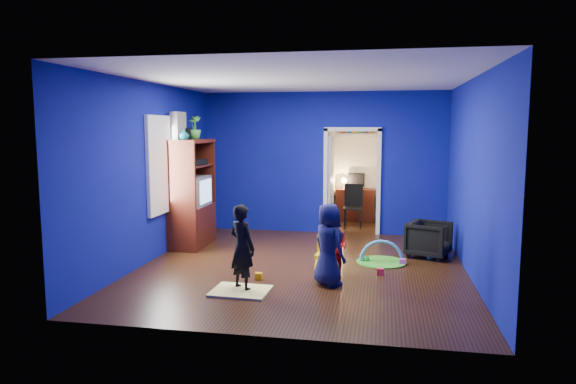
% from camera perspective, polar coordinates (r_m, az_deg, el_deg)
% --- Properties ---
extents(floor, '(5.00, 5.50, 0.01)m').
position_cam_1_polar(floor, '(8.14, 1.56, -8.32)').
color(floor, black).
rests_on(floor, ground).
extents(ceiling, '(5.00, 5.50, 0.01)m').
position_cam_1_polar(ceiling, '(7.88, 1.64, 12.46)').
color(ceiling, white).
rests_on(ceiling, wall_back).
extents(wall_back, '(5.00, 0.02, 2.90)m').
position_cam_1_polar(wall_back, '(10.60, 3.90, 3.24)').
color(wall_back, navy).
rests_on(wall_back, floor).
extents(wall_front, '(5.00, 0.02, 2.90)m').
position_cam_1_polar(wall_front, '(5.20, -3.09, -0.83)').
color(wall_front, navy).
rests_on(wall_front, floor).
extents(wall_left, '(0.02, 5.50, 2.90)m').
position_cam_1_polar(wall_left, '(8.62, -15.06, 2.11)').
color(wall_left, navy).
rests_on(wall_left, floor).
extents(wall_right, '(0.02, 5.50, 2.90)m').
position_cam_1_polar(wall_right, '(7.89, 19.85, 1.49)').
color(wall_right, navy).
rests_on(wall_right, floor).
extents(alcove, '(1.00, 1.75, 2.50)m').
position_cam_1_polar(alcove, '(11.43, 7.39, 2.48)').
color(alcove, silver).
rests_on(alcove, floor).
extents(armchair, '(0.85, 0.84, 0.61)m').
position_cam_1_polar(armchair, '(8.99, 15.38, -5.09)').
color(armchair, black).
rests_on(armchair, floor).
extents(child_black, '(0.51, 0.47, 1.17)m').
position_cam_1_polar(child_black, '(6.91, -5.11, -6.16)').
color(child_black, black).
rests_on(child_black, floor).
extents(child_navy, '(0.65, 0.66, 1.14)m').
position_cam_1_polar(child_navy, '(7.12, 4.54, -5.84)').
color(child_navy, '#0F1439').
rests_on(child_navy, floor).
extents(toddler_red, '(0.56, 0.53, 0.91)m').
position_cam_1_polar(toddler_red, '(7.51, 5.15, -6.10)').
color(toddler_red, red).
rests_on(toddler_red, floor).
extents(vase, '(0.20, 0.20, 0.19)m').
position_cam_1_polar(vase, '(9.20, -11.49, 6.29)').
color(vase, '#0C5E60').
rests_on(vase, tv_armoire).
extents(potted_plant, '(0.27, 0.27, 0.43)m').
position_cam_1_polar(potted_plant, '(9.68, -10.35, 7.07)').
color(potted_plant, '#388C33').
rests_on(potted_plant, tv_armoire).
extents(tv_armoire, '(0.58, 1.14, 1.96)m').
position_cam_1_polar(tv_armoire, '(9.55, -10.66, -0.13)').
color(tv_armoire, '#3F1B0A').
rests_on(tv_armoire, floor).
extents(crt_tv, '(0.46, 0.70, 0.54)m').
position_cam_1_polar(crt_tv, '(9.53, -10.44, 0.10)').
color(crt_tv, silver).
rests_on(crt_tv, tv_armoire).
extents(yellow_blanket, '(0.77, 0.63, 0.03)m').
position_cam_1_polar(yellow_blanket, '(6.97, -5.28, -10.90)').
color(yellow_blanket, '#F2E07A').
rests_on(yellow_blanket, floor).
extents(hopper_ball, '(0.36, 0.36, 0.36)m').
position_cam_1_polar(hopper_ball, '(7.46, 4.32, -8.36)').
color(hopper_ball, yellow).
rests_on(hopper_ball, floor).
extents(kid_chair, '(0.30, 0.30, 0.50)m').
position_cam_1_polar(kid_chair, '(7.76, 4.16, -7.19)').
color(kid_chair, yellow).
rests_on(kid_chair, floor).
extents(play_mat, '(0.80, 0.80, 0.02)m').
position_cam_1_polar(play_mat, '(8.51, 10.32, -7.66)').
color(play_mat, green).
rests_on(play_mat, floor).
extents(toy_arch, '(0.72, 0.10, 0.72)m').
position_cam_1_polar(toy_arch, '(8.51, 10.33, -7.60)').
color(toy_arch, '#3F8CD8').
rests_on(toy_arch, floor).
extents(window_left, '(0.03, 0.95, 1.55)m').
position_cam_1_polar(window_left, '(8.93, -14.02, 2.95)').
color(window_left, white).
rests_on(window_left, wall_left).
extents(curtain, '(0.14, 0.42, 2.40)m').
position_cam_1_polar(curtain, '(9.41, -11.95, 1.38)').
color(curtain, slate).
rests_on(curtain, floor).
extents(doorway, '(1.16, 0.10, 2.10)m').
position_cam_1_polar(doorway, '(10.58, 7.11, 1.02)').
color(doorway, white).
rests_on(doorway, floor).
extents(study_desk, '(0.88, 0.44, 0.75)m').
position_cam_1_polar(study_desk, '(12.16, 7.49, -1.40)').
color(study_desk, '#3D140A').
rests_on(study_desk, floor).
extents(desk_monitor, '(0.40, 0.05, 0.32)m').
position_cam_1_polar(desk_monitor, '(12.21, 7.56, 1.35)').
color(desk_monitor, black).
rests_on(desk_monitor, study_desk).
extents(desk_lamp, '(0.14, 0.14, 0.14)m').
position_cam_1_polar(desk_lamp, '(12.17, 6.23, 1.26)').
color(desk_lamp, '#FFD88C').
rests_on(desk_lamp, study_desk).
extents(folding_chair, '(0.40, 0.40, 0.92)m').
position_cam_1_polar(folding_chair, '(11.20, 7.23, -1.69)').
color(folding_chair, black).
rests_on(folding_chair, floor).
extents(book_shelf, '(0.88, 0.24, 0.04)m').
position_cam_1_polar(book_shelf, '(12.14, 7.64, 6.38)').
color(book_shelf, white).
rests_on(book_shelf, study_desk).
extents(toy_0, '(0.10, 0.08, 0.10)m').
position_cam_1_polar(toy_0, '(7.82, 10.22, -8.71)').
color(toy_0, red).
rests_on(toy_0, floor).
extents(toy_1, '(0.11, 0.11, 0.11)m').
position_cam_1_polar(toy_1, '(8.88, 15.50, -6.89)').
color(toy_1, '#259FD2').
rests_on(toy_1, floor).
extents(toy_2, '(0.10, 0.08, 0.10)m').
position_cam_1_polar(toy_2, '(7.48, -3.26, -9.32)').
color(toy_2, orange).
rests_on(toy_2, floor).
extents(toy_3, '(0.11, 0.11, 0.11)m').
position_cam_1_polar(toy_3, '(8.53, 8.65, -7.30)').
color(toy_3, green).
rests_on(toy_3, floor).
extents(toy_4, '(0.10, 0.08, 0.10)m').
position_cam_1_polar(toy_4, '(8.43, 12.61, -7.59)').
color(toy_4, '#C549B3').
rests_on(toy_4, floor).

